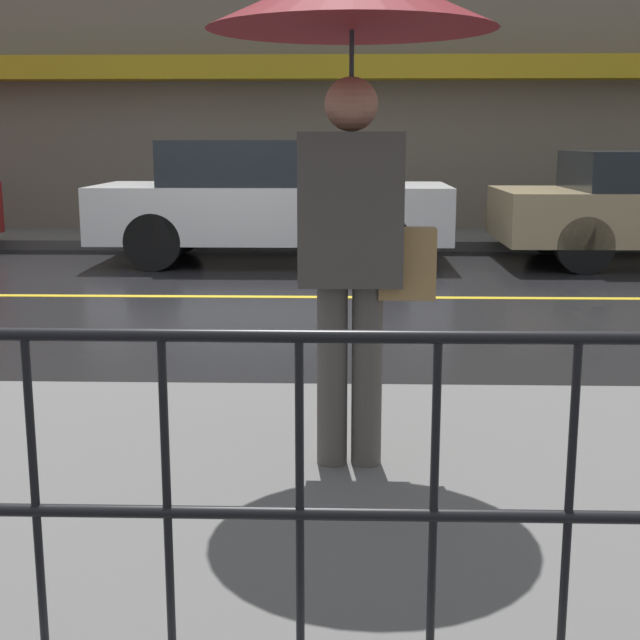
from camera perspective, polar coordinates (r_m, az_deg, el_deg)
ground_plane at (r=8.92m, az=-6.15°, el=1.49°), size 80.00×80.00×0.00m
sidewalk_near at (r=4.01m, az=-16.33°, el=-10.58°), size 28.00×3.01×0.14m
sidewalk_far at (r=13.46m, az=-3.50°, el=5.22°), size 28.00×1.89×0.14m
lane_marking at (r=8.92m, az=-6.15°, el=1.51°), size 25.20×0.12×0.01m
building_storefront at (r=14.49m, az=-3.24°, el=16.19°), size 28.00×0.85×5.47m
pedestrian at (r=3.75m, az=2.11°, el=16.35°), size 1.18×1.18×2.10m
car_white at (r=11.32m, az=-3.29°, el=7.64°), size 4.40×1.75×1.53m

